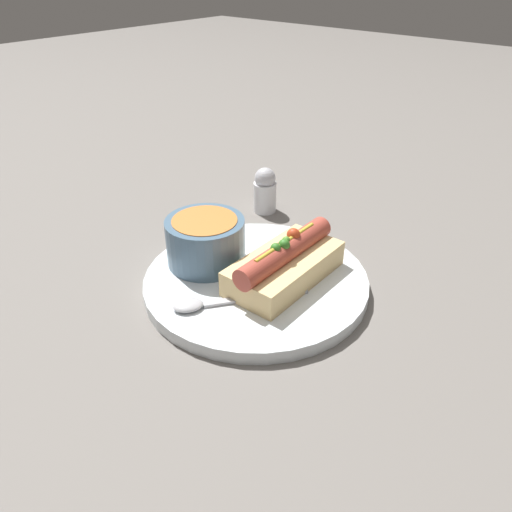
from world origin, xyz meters
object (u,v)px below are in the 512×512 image
hot_dog (285,263)px  salt_shaker (265,190)px  soup_bowl (206,239)px  spoon (213,302)px

hot_dog → salt_shaker: bearing=44.5°
salt_shaker → soup_bowl: bearing=-162.7°
soup_bowl → salt_shaker: (0.18, 0.06, -0.01)m
hot_dog → salt_shaker: hot_dog is taller
spoon → soup_bowl: bearing=-94.2°
hot_dog → spoon: bearing=161.5°
hot_dog → spoon: (-0.09, 0.03, -0.02)m
spoon → salt_shaker: size_ratio=1.89×
hot_dog → soup_bowl: same height
soup_bowl → salt_shaker: size_ratio=1.37×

